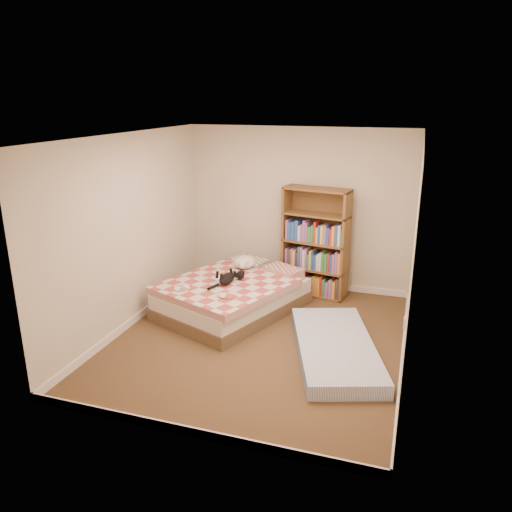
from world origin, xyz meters
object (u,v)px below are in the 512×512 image
(floor_mattress, at_px, (335,348))
(black_cat, at_px, (228,278))
(bookshelf, at_px, (315,257))
(white_dog, at_px, (245,262))
(bed, at_px, (234,295))

(floor_mattress, height_order, black_cat, black_cat)
(bookshelf, distance_m, white_dog, 1.08)
(bed, relative_size, floor_mattress, 1.21)
(bookshelf, xyz_separation_m, floor_mattress, (0.63, -1.82, -0.51))
(bookshelf, bearing_deg, white_dog, -142.49)
(floor_mattress, xyz_separation_m, black_cat, (-1.62, 0.70, 0.45))
(floor_mattress, bearing_deg, bed, 133.54)
(floor_mattress, distance_m, black_cat, 1.82)
(floor_mattress, bearing_deg, white_dog, 121.32)
(bookshelf, relative_size, black_cat, 2.56)
(bed, distance_m, black_cat, 0.33)
(bookshelf, height_order, floor_mattress, bookshelf)
(bookshelf, relative_size, floor_mattress, 0.86)
(bed, height_order, black_cat, black_cat)
(bookshelf, bearing_deg, black_cat, -120.75)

